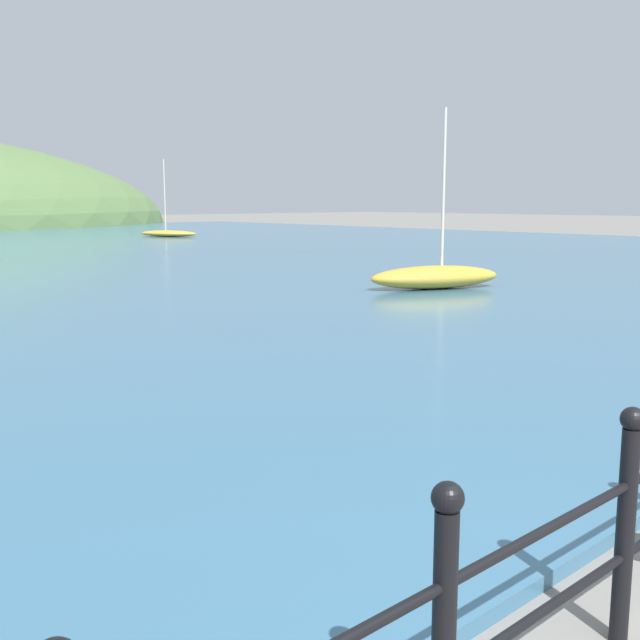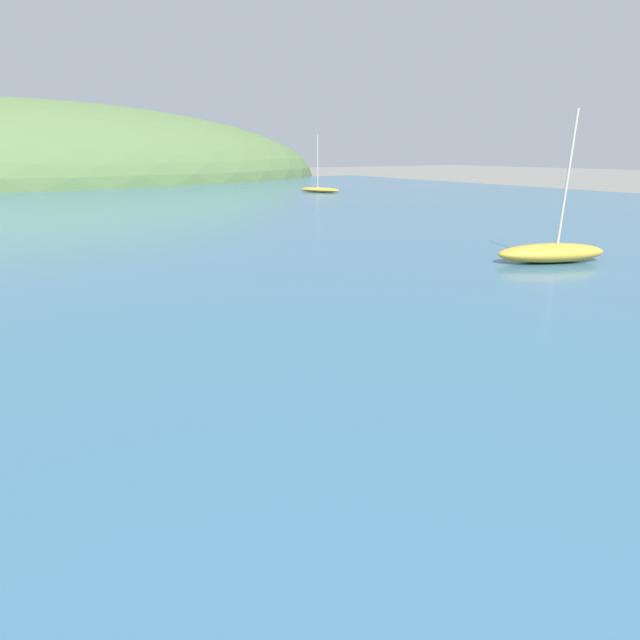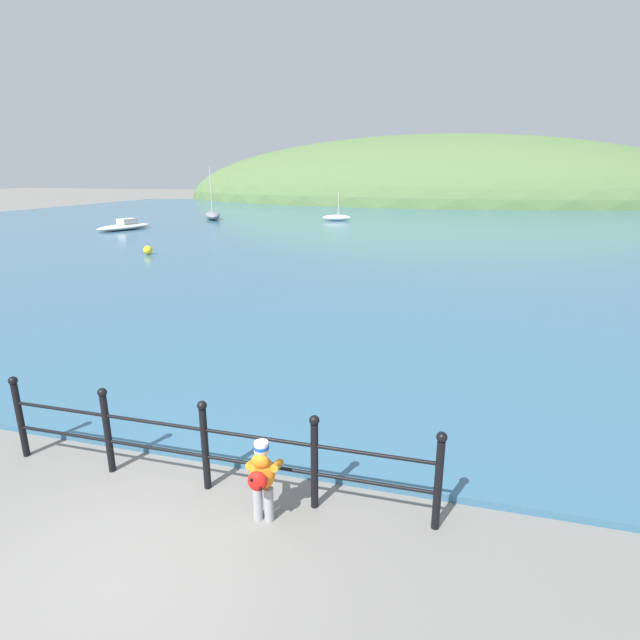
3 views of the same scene
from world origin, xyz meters
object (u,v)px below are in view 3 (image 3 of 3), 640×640
boat_green_fishing (337,218)px  boat_white_sailboat (124,226)px  boat_far_right (213,215)px  child_in_coat (262,475)px  mooring_buoy (148,250)px

boat_green_fishing → boat_white_sailboat: 15.82m
boat_far_right → boat_white_sailboat: boat_far_right is taller
child_in_coat → boat_white_sailboat: size_ratio=0.23×
child_in_coat → mooring_buoy: size_ratio=2.39×
child_in_coat → boat_far_right: (-17.51, 33.17, -0.18)m
child_in_coat → mooring_buoy: child_in_coat is taller
boat_green_fishing → boat_white_sailboat: bearing=-141.2°
boat_far_right → mooring_buoy: boat_far_right is taller
boat_green_fishing → mooring_buoy: bearing=-104.0°
boat_far_right → mooring_buoy: (5.42, -17.24, -0.12)m
child_in_coat → boat_green_fishing: size_ratio=0.42×
boat_green_fishing → mooring_buoy: 19.29m
mooring_buoy → boat_white_sailboat: bearing=131.0°
boat_far_right → mooring_buoy: bearing=-72.5°
child_in_coat → boat_white_sailboat: (-19.74, 24.73, -0.28)m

